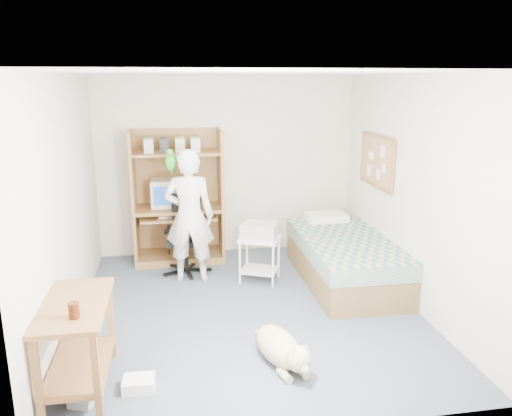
# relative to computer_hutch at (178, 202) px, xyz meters

# --- Properties ---
(floor) EXTENTS (4.00, 4.00, 0.00)m
(floor) POSITION_rel_computer_hutch_xyz_m (0.70, -1.74, -0.82)
(floor) COLOR #454F5E
(floor) RESTS_ON ground
(wall_back) EXTENTS (3.60, 0.02, 2.50)m
(wall_back) POSITION_rel_computer_hutch_xyz_m (0.70, 0.26, 0.43)
(wall_back) COLOR beige
(wall_back) RESTS_ON floor
(wall_right) EXTENTS (0.02, 4.00, 2.50)m
(wall_right) POSITION_rel_computer_hutch_xyz_m (2.50, -1.74, 0.43)
(wall_right) COLOR beige
(wall_right) RESTS_ON floor
(wall_left) EXTENTS (0.02, 4.00, 2.50)m
(wall_left) POSITION_rel_computer_hutch_xyz_m (-1.10, -1.74, 0.43)
(wall_left) COLOR beige
(wall_left) RESTS_ON floor
(ceiling) EXTENTS (3.60, 4.00, 0.02)m
(ceiling) POSITION_rel_computer_hutch_xyz_m (0.70, -1.74, 1.68)
(ceiling) COLOR white
(ceiling) RESTS_ON wall_back
(computer_hutch) EXTENTS (1.20, 0.63, 1.80)m
(computer_hutch) POSITION_rel_computer_hutch_xyz_m (0.00, 0.00, 0.00)
(computer_hutch) COLOR brown
(computer_hutch) RESTS_ON floor
(bed) EXTENTS (1.02, 2.02, 0.66)m
(bed) POSITION_rel_computer_hutch_xyz_m (2.00, -1.12, -0.53)
(bed) COLOR brown
(bed) RESTS_ON floor
(side_desk) EXTENTS (0.50, 1.00, 0.75)m
(side_desk) POSITION_rel_computer_hutch_xyz_m (-0.85, -2.94, -0.33)
(side_desk) COLOR brown
(side_desk) RESTS_ON floor
(corkboard) EXTENTS (0.04, 0.94, 0.66)m
(corkboard) POSITION_rel_computer_hutch_xyz_m (2.47, -0.84, 0.63)
(corkboard) COLOR #986E44
(corkboard) RESTS_ON wall_right
(office_chair) EXTENTS (0.56, 0.56, 0.99)m
(office_chair) POSITION_rel_computer_hutch_xyz_m (0.08, -0.47, -0.47)
(office_chair) COLOR black
(office_chair) RESTS_ON floor
(person) EXTENTS (0.65, 0.48, 1.65)m
(person) POSITION_rel_computer_hutch_xyz_m (0.12, -0.77, 0.00)
(person) COLOR white
(person) RESTS_ON floor
(parrot) EXTENTS (0.12, 0.21, 0.33)m
(parrot) POSITION_rel_computer_hutch_xyz_m (-0.08, -0.76, 0.69)
(parrot) COLOR #148F20
(parrot) RESTS_ON person
(dog) EXTENTS (0.47, 0.94, 0.36)m
(dog) POSITION_rel_computer_hutch_xyz_m (0.82, -2.86, -0.66)
(dog) COLOR tan
(dog) RESTS_ON floor
(printer_cart) EXTENTS (0.58, 0.54, 0.57)m
(printer_cart) POSITION_rel_computer_hutch_xyz_m (0.96, -0.96, -0.45)
(printer_cart) COLOR white
(printer_cart) RESTS_ON floor
(printer) EXTENTS (0.51, 0.46, 0.18)m
(printer) POSITION_rel_computer_hutch_xyz_m (0.96, -0.96, -0.16)
(printer) COLOR #AAA9A5
(printer) RESTS_ON printer_cart
(crt_monitor) EXTENTS (0.39, 0.42, 0.37)m
(crt_monitor) POSITION_rel_computer_hutch_xyz_m (-0.16, 0.01, 0.13)
(crt_monitor) COLOR beige
(crt_monitor) RESTS_ON computer_hutch
(keyboard) EXTENTS (0.45, 0.17, 0.03)m
(keyboard) POSITION_rel_computer_hutch_xyz_m (-0.04, -0.16, -0.15)
(keyboard) COLOR beige
(keyboard) RESTS_ON computer_hutch
(pencil_cup) EXTENTS (0.08, 0.08, 0.12)m
(pencil_cup) POSITION_rel_computer_hutch_xyz_m (0.35, -0.09, -0.00)
(pencil_cup) COLOR gold
(pencil_cup) RESTS_ON computer_hutch
(drink_glass) EXTENTS (0.08, 0.08, 0.12)m
(drink_glass) POSITION_rel_computer_hutch_xyz_m (-0.80, -3.20, -0.01)
(drink_glass) COLOR #3E1A09
(drink_glass) RESTS_ON side_desk
(floor_box_a) EXTENTS (0.26, 0.21, 0.10)m
(floor_box_a) POSITION_rel_computer_hutch_xyz_m (-0.39, -3.03, -0.77)
(floor_box_a) COLOR white
(floor_box_a) RESTS_ON floor
(floor_box_b) EXTENTS (0.24, 0.27, 0.08)m
(floor_box_b) POSITION_rel_computer_hutch_xyz_m (-0.80, -3.13, -0.78)
(floor_box_b) COLOR #B6B6B1
(floor_box_b) RESTS_ON floor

